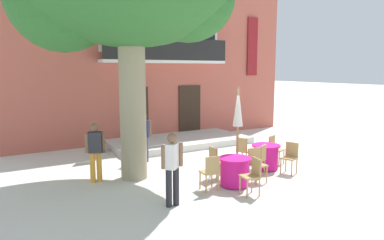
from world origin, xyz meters
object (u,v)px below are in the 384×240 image
(cafe_chair_near_tree_3, at_px, (216,160))
(ground_planter_left, at_px, (101,145))
(cafe_umbrella, at_px, (238,118))
(cafe_table_middle, at_px, (266,157))
(cafe_chair_middle_0, at_px, (275,148))
(cafe_chair_middle_1, at_px, (243,149))
(pedestrian_by_tree, at_px, (144,135))
(pedestrian_near_entrance, at_px, (172,165))
(cafe_chair_near_tree_0, at_px, (211,171))
(pedestrian_mid_plaza, at_px, (95,149))
(cafe_chair_middle_2, at_px, (260,158))
(cafe_table_near_tree, at_px, (235,171))
(cafe_chair_near_tree_2, at_px, (256,162))
(cafe_chair_near_tree_1, at_px, (253,174))
(cafe_chair_middle_3, at_px, (290,156))

(cafe_chair_near_tree_3, bearing_deg, ground_planter_left, 110.67)
(cafe_umbrella, xyz_separation_m, ground_planter_left, (-2.48, 4.90, -1.38))
(cafe_table_middle, height_order, cafe_chair_middle_0, cafe_chair_middle_0)
(cafe_chair_middle_1, height_order, pedestrian_by_tree, pedestrian_by_tree)
(pedestrian_near_entrance, height_order, pedestrian_by_tree, pedestrian_near_entrance)
(ground_planter_left, distance_m, pedestrian_near_entrance, 5.98)
(cafe_umbrella, relative_size, ground_planter_left, 5.07)
(cafe_chair_near_tree_0, height_order, ground_planter_left, cafe_chair_near_tree_0)
(ground_planter_left, distance_m, pedestrian_mid_plaza, 3.62)
(cafe_chair_middle_2, bearing_deg, cafe_umbrella, 150.10)
(cafe_table_near_tree, distance_m, cafe_chair_middle_0, 2.70)
(cafe_chair_near_tree_2, xyz_separation_m, cafe_table_middle, (1.03, 0.75, -0.14))
(cafe_umbrella, bearing_deg, cafe_chair_middle_1, 42.46)
(pedestrian_near_entrance, bearing_deg, cafe_chair_near_tree_1, -10.63)
(cafe_chair_middle_3, bearing_deg, cafe_chair_middle_1, 115.83)
(cafe_chair_middle_1, distance_m, pedestrian_mid_plaza, 4.53)
(cafe_table_middle, xyz_separation_m, cafe_umbrella, (-1.18, -0.10, 1.27))
(cafe_chair_near_tree_2, relative_size, pedestrian_mid_plaza, 0.57)
(cafe_chair_middle_1, height_order, pedestrian_mid_plaza, pedestrian_mid_plaza)
(cafe_chair_near_tree_2, xyz_separation_m, cafe_umbrella, (-0.15, 0.65, 1.14))
(cafe_table_near_tree, relative_size, cafe_chair_middle_2, 0.95)
(cafe_chair_middle_2, bearing_deg, cafe_chair_middle_3, -15.54)
(cafe_chair_near_tree_3, bearing_deg, cafe_table_middle, 0.56)
(cafe_chair_middle_2, bearing_deg, cafe_chair_near_tree_1, -137.45)
(cafe_chair_near_tree_0, xyz_separation_m, cafe_chair_middle_2, (1.92, 0.35, 0.00))
(cafe_chair_near_tree_0, relative_size, cafe_chair_near_tree_1, 1.00)
(cafe_chair_near_tree_0, relative_size, cafe_chair_near_tree_2, 1.00)
(ground_planter_left, bearing_deg, cafe_chair_near_tree_3, -69.33)
(cafe_chair_near_tree_1, distance_m, cafe_chair_middle_1, 2.65)
(cafe_table_middle, xyz_separation_m, pedestrian_near_entrance, (-3.82, -1.15, 0.54))
(pedestrian_mid_plaza, bearing_deg, cafe_chair_near_tree_0, -44.12)
(cafe_chair_near_tree_1, xyz_separation_m, ground_planter_left, (-1.84, 6.32, -0.25))
(cafe_table_middle, bearing_deg, cafe_chair_middle_1, 116.68)
(pedestrian_mid_plaza, bearing_deg, cafe_table_near_tree, -36.03)
(pedestrian_near_entrance, distance_m, pedestrian_mid_plaza, 2.75)
(cafe_chair_near_tree_2, height_order, pedestrian_mid_plaza, pedestrian_mid_plaza)
(cafe_umbrella, xyz_separation_m, pedestrian_near_entrance, (-2.63, -1.05, -0.73))
(cafe_table_middle, relative_size, cafe_chair_middle_1, 0.95)
(pedestrian_by_tree, bearing_deg, ground_planter_left, 110.97)
(cafe_chair_near_tree_1, distance_m, cafe_chair_middle_2, 1.63)
(cafe_umbrella, bearing_deg, cafe_table_middle, 4.82)
(cafe_chair_near_tree_0, height_order, cafe_chair_near_tree_1, same)
(cafe_chair_near_tree_3, bearing_deg, cafe_umbrella, -7.02)
(cafe_chair_near_tree_3, relative_size, ground_planter_left, 1.81)
(cafe_chair_near_tree_2, distance_m, pedestrian_mid_plaza, 4.36)
(cafe_chair_middle_1, xyz_separation_m, ground_planter_left, (-3.33, 4.12, -0.25))
(cafe_chair_near_tree_0, bearing_deg, cafe_chair_near_tree_1, -46.49)
(cafe_chair_near_tree_1, relative_size, cafe_umbrella, 0.36)
(cafe_chair_near_tree_2, xyz_separation_m, pedestrian_mid_plaza, (-3.76, 2.17, 0.38))
(cafe_chair_near_tree_1, xyz_separation_m, pedestrian_mid_plaza, (-2.97, 2.94, 0.38))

